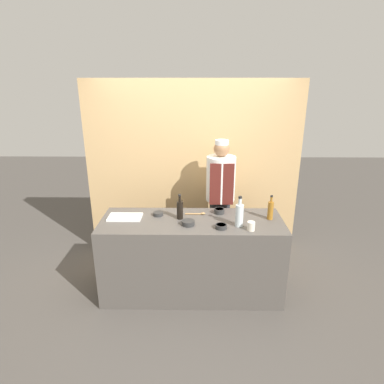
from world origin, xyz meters
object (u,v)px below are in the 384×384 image
cutting_board (125,217)px  chef_center (220,201)px  sauce_bowl_purple (158,214)px  cup_cream (251,226)px  bottle_amber (270,210)px  wooden_spoon (198,214)px  sauce_bowl_orange (188,223)px  bottle_soy (180,209)px  sauce_bowl_green (221,226)px  sauce_bowl_brown (219,211)px  bottle_clear (239,215)px

cutting_board → chef_center: 1.23m
sauce_bowl_purple → cup_cream: 1.06m
bottle_amber → wooden_spoon: (-0.80, 0.12, -0.10)m
sauce_bowl_purple → sauce_bowl_orange: 0.43m
bottle_amber → wooden_spoon: bearing=171.8°
chef_center → bottle_soy: bearing=-131.5°
sauce_bowl_green → sauce_bowl_orange: bearing=167.0°
sauce_bowl_brown → bottle_clear: bottle_clear is taller
bottle_soy → chef_center: bearing=48.5°
chef_center → bottle_amber: bearing=-47.0°
sauce_bowl_green → bottle_amber: size_ratio=0.43×
sauce_bowl_purple → cutting_board: bearing=-168.6°
sauce_bowl_orange → sauce_bowl_green: bearing=-13.0°
sauce_bowl_green → sauce_bowl_brown: bearing=88.9°
bottle_amber → chef_center: chef_center is taller
cutting_board → bottle_amber: (1.62, -0.01, 0.10)m
bottle_clear → sauce_bowl_green: bearing=-162.8°
sauce_bowl_brown → sauce_bowl_orange: (-0.35, -0.32, -0.00)m
sauce_bowl_orange → bottle_soy: size_ratio=0.49×
cup_cream → sauce_bowl_green: bearing=172.7°
bottle_clear → chef_center: bearing=101.3°
bottle_amber → bottle_soy: bottle_soy is taller
sauce_bowl_brown → sauce_bowl_orange: 0.48m
sauce_bowl_purple → sauce_bowl_orange: bearing=-35.3°
sauce_bowl_brown → cup_cream: bearing=-56.1°
sauce_bowl_orange → wooden_spoon: (0.10, 0.28, -0.02)m
sauce_bowl_orange → chef_center: bearing=61.4°
sauce_bowl_purple → cup_cream: cup_cream is taller
cutting_board → cup_cream: size_ratio=3.97×
sauce_bowl_orange → cup_cream: size_ratio=1.49×
cutting_board → sauce_bowl_green: bearing=-13.5°
sauce_bowl_purple → sauce_bowl_green: sauce_bowl_green is taller
bottle_soy → cup_cream: (0.74, -0.28, -0.07)m
bottle_clear → bottle_amber: bearing=26.6°
bottle_clear → wooden_spoon: (-0.43, 0.30, -0.12)m
bottle_soy → cup_cream: size_ratio=3.06×
bottle_amber → sauce_bowl_brown: bearing=164.0°
sauce_bowl_brown → bottle_soy: (-0.45, -0.16, 0.08)m
bottle_amber → sauce_bowl_green: bearing=-156.5°
sauce_bowl_green → chef_center: size_ratio=0.07×
sauce_bowl_brown → cutting_board: (-1.07, -0.15, -0.02)m
sauce_bowl_purple → sauce_bowl_brown: (0.70, 0.07, 0.01)m
sauce_bowl_green → bottle_amber: bottle_amber is taller
cutting_board → bottle_soy: 0.63m
sauce_bowl_purple → cutting_board: size_ratio=0.30×
sauce_bowl_purple → sauce_bowl_green: bearing=-25.2°
sauce_bowl_orange → cup_cream: (0.65, -0.12, 0.02)m
cup_cream → chef_center: (-0.26, 0.83, -0.04)m
sauce_bowl_purple → wooden_spoon: bearing=4.1°
sauce_bowl_purple → cup_cream: bearing=-20.1°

